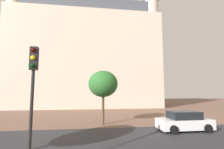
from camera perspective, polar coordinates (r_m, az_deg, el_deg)
name	(u,v)px	position (r m, az deg, el deg)	size (l,w,h in m)	color
ground_plane	(115,137)	(11.97, 1.18, -20.92)	(120.00, 120.00, 0.00)	brown
street_asphalt_strip	(117,139)	(11.49, 1.60, -21.54)	(120.00, 6.48, 0.00)	#2D2D33
landmark_building	(88,54)	(36.37, -8.32, 6.97)	(29.69, 12.85, 35.10)	beige
car_white	(184,121)	(14.64, 23.94, -14.78)	(4.15, 1.96, 1.53)	silver
traffic_light_pole	(33,84)	(6.89, -26.06, -3.11)	(0.28, 0.34, 4.80)	black
tree_curb_far	(103,84)	(15.70, -3.12, -3.35)	(2.81, 2.81, 5.10)	brown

